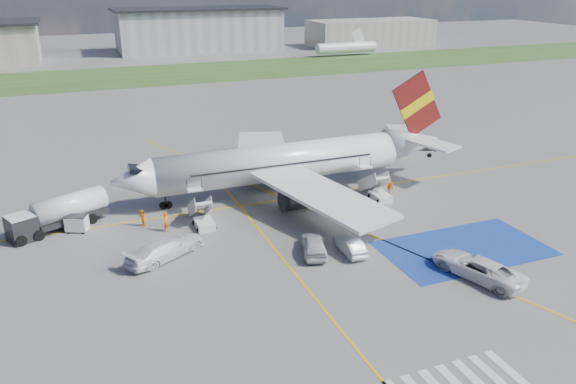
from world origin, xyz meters
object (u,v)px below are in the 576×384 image
(fuel_tanker, at_px, (59,216))
(van_white_b, at_px, (166,245))
(airliner, at_px, (292,161))
(gpu_cart, at_px, (77,224))
(van_white_a, at_px, (478,265))
(car_silver_a, at_px, (314,245))
(car_silver_b, at_px, (350,245))
(belt_loader, at_px, (415,153))

(fuel_tanker, xyz_separation_m, van_white_b, (7.99, -9.21, -0.19))
(airliner, bearing_deg, gpu_cart, -173.97)
(van_white_a, distance_m, van_white_b, 24.73)
(airliner, xyz_separation_m, car_silver_a, (-3.76, -14.12, -2.59))
(fuel_tanker, distance_m, van_white_a, 36.43)
(car_silver_b, xyz_separation_m, van_white_a, (7.22, -7.19, 0.38))
(car_silver_a, bearing_deg, van_white_a, 158.27)
(fuel_tanker, distance_m, van_white_b, 12.19)
(gpu_cart, height_order, car_silver_a, car_silver_a)
(airliner, height_order, belt_loader, airliner)
(gpu_cart, xyz_separation_m, car_silver_b, (20.98, -12.77, -0.02))
(car_silver_a, bearing_deg, van_white_b, -1.30)
(belt_loader, xyz_separation_m, car_silver_a, (-23.09, -20.02, 0.43))
(belt_loader, relative_size, van_white_a, 0.92)
(car_silver_a, height_order, van_white_a, van_white_a)
(gpu_cart, relative_size, belt_loader, 0.42)
(fuel_tanker, relative_size, car_silver_a, 1.91)
(airliner, bearing_deg, car_silver_a, -104.92)
(airliner, distance_m, belt_loader, 20.44)
(airliner, relative_size, belt_loader, 7.10)
(airliner, distance_m, van_white_b, 18.56)
(fuel_tanker, distance_m, belt_loader, 43.18)
(gpu_cart, height_order, van_white_a, van_white_a)
(van_white_a, height_order, van_white_b, van_white_b)
(belt_loader, bearing_deg, van_white_b, -132.00)
(car_silver_b, height_order, van_white_b, van_white_b)
(belt_loader, bearing_deg, van_white_a, -91.80)
(car_silver_a, distance_m, van_white_a, 12.98)
(gpu_cart, distance_m, belt_loader, 42.02)
(van_white_b, bearing_deg, car_silver_a, -138.46)
(car_silver_b, relative_size, van_white_b, 0.75)
(car_silver_b, distance_m, van_white_b, 15.19)
(fuel_tanker, height_order, car_silver_a, fuel_tanker)
(fuel_tanker, distance_m, gpu_cart, 1.97)
(airliner, distance_m, fuel_tanker, 23.40)
(fuel_tanker, bearing_deg, gpu_cart, -65.99)
(car_silver_a, height_order, car_silver_b, car_silver_a)
(fuel_tanker, bearing_deg, car_silver_b, -56.11)
(gpu_cart, height_order, car_silver_b, gpu_cart)
(airliner, height_order, car_silver_b, airliner)
(fuel_tanker, xyz_separation_m, belt_loader, (42.61, 6.95, -0.89))
(belt_loader, relative_size, van_white_b, 0.94)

